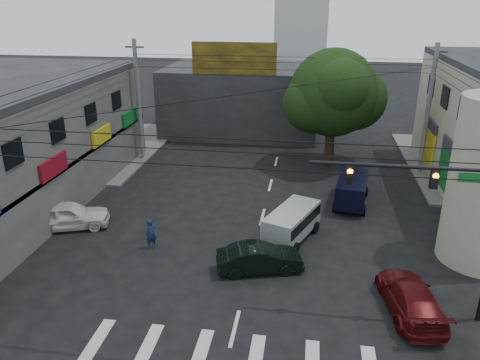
% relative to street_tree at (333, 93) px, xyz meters
% --- Properties ---
extents(ground, '(160.00, 160.00, 0.00)m').
position_rel_street_tree_xyz_m(ground, '(-4.00, -17.00, -5.47)').
color(ground, black).
rests_on(ground, ground).
extents(sidewalk_far_left, '(16.00, 16.00, 0.15)m').
position_rel_street_tree_xyz_m(sidewalk_far_left, '(-22.00, 1.00, -5.40)').
color(sidewalk_far_left, '#514F4C').
rests_on(sidewalk_far_left, ground).
extents(building_far, '(14.00, 10.00, 6.00)m').
position_rel_street_tree_xyz_m(building_far, '(-8.00, 9.00, -2.47)').
color(building_far, '#232326').
rests_on(building_far, ground).
extents(billboard, '(7.00, 0.30, 2.60)m').
position_rel_street_tree_xyz_m(billboard, '(-8.00, 4.10, 1.83)').
color(billboard, olive).
rests_on(billboard, building_far).
extents(street_tree, '(6.40, 6.40, 8.70)m').
position_rel_street_tree_xyz_m(street_tree, '(0.00, 0.00, 0.00)').
color(street_tree, black).
rests_on(street_tree, ground).
extents(traffic_gantry, '(7.10, 0.35, 7.20)m').
position_rel_street_tree_xyz_m(traffic_gantry, '(3.82, -18.00, -0.64)').
color(traffic_gantry, black).
rests_on(traffic_gantry, ground).
extents(utility_pole_far_left, '(0.32, 0.32, 9.20)m').
position_rel_street_tree_xyz_m(utility_pole_far_left, '(-14.50, -1.00, -0.87)').
color(utility_pole_far_left, '#59595B').
rests_on(utility_pole_far_left, ground).
extents(utility_pole_far_right, '(0.32, 0.32, 9.20)m').
position_rel_street_tree_xyz_m(utility_pole_far_right, '(6.50, -1.00, -0.87)').
color(utility_pole_far_right, '#59595B').
rests_on(utility_pole_far_right, ground).
extents(dark_sedan, '(3.51, 4.74, 1.32)m').
position_rel_street_tree_xyz_m(dark_sedan, '(-3.52, -15.75, -4.81)').
color(dark_sedan, black).
rests_on(dark_sedan, ground).
extents(white_compact, '(4.59, 5.57, 1.51)m').
position_rel_street_tree_xyz_m(white_compact, '(-14.50, -13.00, -4.72)').
color(white_compact, silver).
rests_on(white_compact, ground).
extents(maroon_sedan, '(3.23, 5.19, 1.35)m').
position_rel_street_tree_xyz_m(maroon_sedan, '(2.86, -17.88, -4.80)').
color(maroon_sedan, '#4C0A0D').
rests_on(maroon_sedan, ground).
extents(silver_minivan, '(5.06, 4.35, 1.69)m').
position_rel_street_tree_xyz_m(silver_minivan, '(-2.21, -12.44, -4.63)').
color(silver_minivan, '#ACAEB5').
rests_on(silver_minivan, ground).
extents(navy_van, '(4.89, 2.93, 1.77)m').
position_rel_street_tree_xyz_m(navy_van, '(1.24, -7.26, -4.59)').
color(navy_van, black).
rests_on(navy_van, ground).
extents(traffic_officer, '(0.95, 0.95, 1.59)m').
position_rel_street_tree_xyz_m(traffic_officer, '(-9.19, -14.48, -4.68)').
color(traffic_officer, '#142146').
rests_on(traffic_officer, ground).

